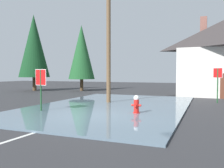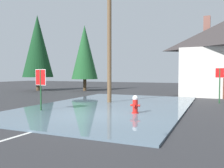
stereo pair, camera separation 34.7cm
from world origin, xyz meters
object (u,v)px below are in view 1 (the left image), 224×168
fire_hydrant (136,105)px  pine_tree_tall_left (34,46)px  stop_sign_near (41,82)px  stop_sign_far (218,78)px  utility_pole (109,29)px  pine_tree_mid_left (81,52)px

fire_hydrant → pine_tree_tall_left: bearing=144.3°
fire_hydrant → stop_sign_near: bearing=-166.5°
stop_sign_near → fire_hydrant: size_ratio=2.34×
stop_sign_near → fire_hydrant: (4.74, 1.14, -1.12)m
stop_sign_far → utility_pole: bearing=-157.0°
stop_sign_near → stop_sign_far: bearing=41.1°
utility_pole → pine_tree_mid_left: 11.83m
pine_tree_tall_left → pine_tree_mid_left: (5.09, 1.89, -0.71)m
fire_hydrant → pine_tree_tall_left: (-15.22, 10.93, 4.63)m
fire_hydrant → utility_pole: size_ratio=0.10×
stop_sign_far → pine_tree_tall_left: pine_tree_tall_left is taller
utility_pole → pine_tree_tall_left: utility_pole is taller
utility_pole → pine_tree_mid_left: size_ratio=1.28×
stop_sign_near → stop_sign_far: (8.56, 7.46, 0.09)m
stop_sign_near → stop_sign_far: stop_sign_far is taller
utility_pole → stop_sign_far: utility_pole is taller
stop_sign_near → stop_sign_far: 11.36m
stop_sign_near → utility_pole: (1.84, 4.60, 3.35)m
stop_sign_near → utility_pole: utility_pole is taller
fire_hydrant → stop_sign_far: bearing=58.9°
stop_sign_near → pine_tree_mid_left: size_ratio=0.30×
stop_sign_near → stop_sign_far: size_ratio=0.94×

